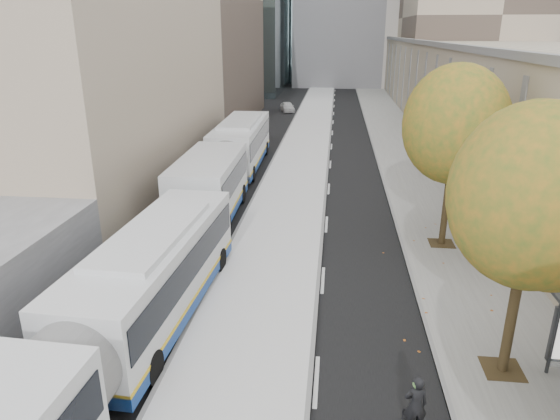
# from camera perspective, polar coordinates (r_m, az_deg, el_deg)

# --- Properties ---
(bus_platform) EXTENTS (4.25, 150.00, 0.15)m
(bus_platform) POSITION_cam_1_polar(r_m,az_deg,el_deg) (35.73, 2.16, 5.03)
(bus_platform) COLOR silver
(bus_platform) RESTS_ON ground
(sidewalk) EXTENTS (4.75, 150.00, 0.08)m
(sidewalk) POSITION_cam_1_polar(r_m,az_deg,el_deg) (36.07, 14.97, 4.45)
(sidewalk) COLOR gray
(sidewalk) RESTS_ON ground
(building_tan) EXTENTS (18.00, 92.00, 8.00)m
(building_tan) POSITION_cam_1_polar(r_m,az_deg,el_deg) (65.87, 21.86, 13.93)
(building_tan) COLOR gray
(building_tan) RESTS_ON ground
(tree_c) EXTENTS (4.20, 4.20, 7.28)m
(tree_c) POSITION_cam_1_polar(r_m,az_deg,el_deg) (13.98, 26.96, 1.32)
(tree_c) COLOR black
(tree_c) RESTS_ON sidewalk
(tree_d) EXTENTS (4.40, 4.40, 7.60)m
(tree_d) POSITION_cam_1_polar(r_m,az_deg,el_deg) (22.34, 19.42, 9.15)
(tree_d) COLOR black
(tree_d) RESTS_ON sidewalk
(bus_near) EXTENTS (3.41, 17.76, 2.94)m
(bus_near) POSITION_cam_1_polar(r_m,az_deg,el_deg) (14.14, -20.20, -13.90)
(bus_near) COLOR silver
(bus_near) RESTS_ON ground
(bus_far) EXTENTS (3.23, 19.16, 3.18)m
(bus_far) POSITION_cam_1_polar(r_m,az_deg,el_deg) (31.35, -5.73, 5.98)
(bus_far) COLOR silver
(bus_far) RESTS_ON ground
(distant_car) EXTENTS (2.29, 3.70, 1.18)m
(distant_car) POSITION_cam_1_polar(r_m,az_deg,el_deg) (61.05, 0.87, 11.71)
(distant_car) COLOR silver
(distant_car) RESTS_ON ground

